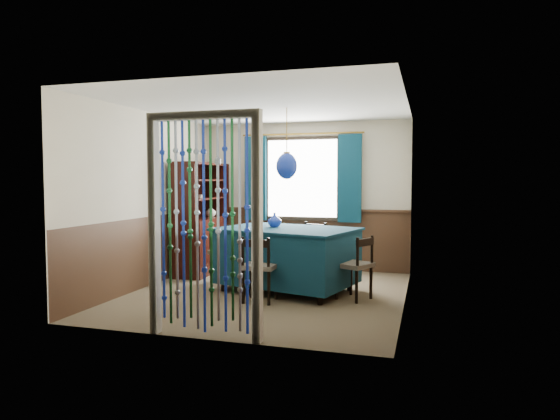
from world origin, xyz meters
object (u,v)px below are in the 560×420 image
(dining_table, at_px, (287,255))
(chair_near, at_px, (259,267))
(chair_far, at_px, (310,250))
(chair_right, at_px, (356,265))
(pendant_lamp, at_px, (287,166))
(chair_left, at_px, (226,252))
(sideboard, at_px, (201,235))
(bowl_shelf, at_px, (198,196))
(vase_sideboard, at_px, (211,211))
(vase_table, at_px, (275,220))

(dining_table, height_order, chair_near, dining_table)
(chair_far, xyz_separation_m, chair_right, (0.83, -0.97, -0.03))
(pendant_lamp, bearing_deg, chair_left, 164.45)
(pendant_lamp, bearing_deg, chair_far, 78.54)
(chair_near, relative_size, chair_left, 0.98)
(chair_far, relative_size, pendant_lamp, 0.92)
(chair_left, relative_size, sideboard, 0.47)
(chair_near, bearing_deg, chair_left, 130.50)
(bowl_shelf, bearing_deg, chair_right, -20.01)
(pendant_lamp, distance_m, bowl_shelf, 1.90)
(dining_table, xyz_separation_m, chair_near, (-0.16, -0.71, -0.05))
(chair_near, relative_size, bowl_shelf, 3.57)
(chair_far, relative_size, bowl_shelf, 3.79)
(chair_far, bearing_deg, chair_right, 153.81)
(sideboard, xyz_separation_m, vase_sideboard, (0.06, 0.27, 0.38))
(vase_sideboard, bearing_deg, bowl_shelf, -90.00)
(sideboard, distance_m, bowl_shelf, 0.68)
(chair_left, bearing_deg, chair_near, 70.50)
(bowl_shelf, bearing_deg, dining_table, -23.75)
(chair_right, bearing_deg, chair_left, 101.84)
(chair_far, distance_m, sideboard, 1.92)
(chair_far, distance_m, chair_left, 1.26)
(chair_far, xyz_separation_m, pendant_lamp, (-0.15, -0.74, 1.25))
(chair_far, relative_size, chair_left, 1.04)
(vase_sideboard, bearing_deg, pendant_lamp, -36.10)
(dining_table, bearing_deg, bowl_shelf, 170.46)
(vase_sideboard, bearing_deg, sideboard, -102.44)
(chair_far, xyz_separation_m, chair_left, (-1.18, -0.45, -0.02))
(chair_right, relative_size, vase_sideboard, 4.18)
(chair_far, xyz_separation_m, sideboard, (-1.90, 0.22, 0.15))
(chair_right, relative_size, bowl_shelf, 3.53)
(pendant_lamp, height_order, vase_table, pendant_lamp)
(chair_far, bearing_deg, vase_sideboard, 8.22)
(pendant_lamp, distance_m, vase_sideboard, 2.21)
(dining_table, height_order, pendant_lamp, pendant_lamp)
(chair_near, bearing_deg, vase_table, 92.81)
(vase_table, distance_m, bowl_shelf, 1.64)
(bowl_shelf, bearing_deg, chair_near, -43.46)
(dining_table, height_order, sideboard, sideboard)
(chair_right, height_order, sideboard, sideboard)
(chair_far, height_order, sideboard, sideboard)
(bowl_shelf, bearing_deg, chair_far, -0.12)
(chair_far, bearing_deg, bowl_shelf, 23.09)
(sideboard, relative_size, pendant_lamp, 1.88)
(dining_table, bearing_deg, vase_sideboard, 158.11)
(chair_far, distance_m, chair_right, 1.28)
(sideboard, bearing_deg, pendant_lamp, -33.18)
(chair_far, bearing_deg, chair_left, 44.32)
(chair_left, xyz_separation_m, chair_right, (2.01, -0.51, -0.01))
(chair_left, relative_size, pendant_lamp, 0.88)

